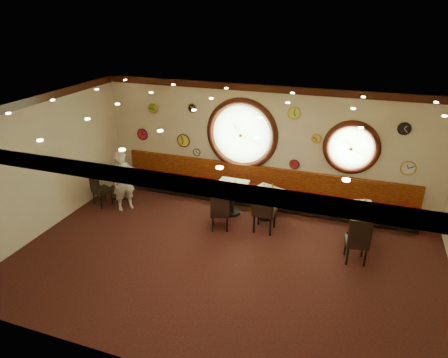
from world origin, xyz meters
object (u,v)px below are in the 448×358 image
(condiment_b_bottle, at_px, (235,181))
(condiment_c_pepper, at_px, (265,188))
(condiment_b_salt, at_px, (230,181))
(condiment_a_pepper, at_px, (120,169))
(table_a, at_px, (119,180))
(chair_d, at_px, (358,238))
(condiment_a_salt, at_px, (118,167))
(condiment_b_pepper, at_px, (229,182))
(condiment_c_salt, at_px, (264,186))
(condiment_d_bottle, at_px, (365,201))
(chair_a, at_px, (98,186))
(condiment_d_salt, at_px, (359,202))
(waiter, at_px, (123,181))
(chair_b, at_px, (220,208))
(table_c, at_px, (266,200))
(condiment_c_bottle, at_px, (272,187))
(table_d, at_px, (359,217))
(condiment_d_pepper, at_px, (363,205))
(table_b, at_px, (231,195))
(condiment_a_bottle, at_px, (121,168))
(chair_c, at_px, (264,206))

(condiment_b_bottle, bearing_deg, condiment_c_pepper, 4.45)
(condiment_b_salt, height_order, condiment_a_pepper, condiment_b_salt)
(table_a, xyz_separation_m, chair_d, (6.41, -1.10, 0.10))
(condiment_a_salt, height_order, condiment_b_pepper, condiment_b_pepper)
(condiment_c_salt, xyz_separation_m, condiment_d_bottle, (2.42, -0.07, 0.02))
(chair_a, distance_m, condiment_b_bottle, 3.68)
(condiment_d_salt, distance_m, condiment_b_pepper, 3.14)
(condiment_b_salt, relative_size, condiment_c_pepper, 0.97)
(condiment_d_salt, bearing_deg, condiment_d_bottle, 12.44)
(chair_a, bearing_deg, condiment_b_pepper, 35.07)
(condiment_d_bottle, bearing_deg, waiter, -172.54)
(condiment_a_pepper, bearing_deg, condiment_d_bottle, 2.02)
(chair_b, xyz_separation_m, waiter, (-2.75, 0.22, 0.20))
(table_c, relative_size, condiment_b_salt, 10.49)
(table_c, height_order, condiment_c_pepper, condiment_c_pepper)
(chair_b, xyz_separation_m, condiment_a_salt, (-3.33, 0.88, 0.28))
(table_c, xyz_separation_m, condiment_a_pepper, (-4.09, -0.20, 0.39))
(condiment_c_salt, bearing_deg, condiment_d_bottle, -1.72)
(table_a, xyz_separation_m, condiment_c_bottle, (4.29, 0.30, 0.33))
(table_d, distance_m, condiment_c_bottle, 2.15)
(condiment_d_pepper, relative_size, waiter, 0.07)
(table_b, distance_m, condiment_a_bottle, 3.18)
(chair_c, distance_m, condiment_a_salt, 4.38)
(chair_a, relative_size, condiment_d_bottle, 4.31)
(condiment_b_salt, height_order, condiment_d_salt, condiment_b_salt)
(condiment_a_salt, relative_size, condiment_a_bottle, 0.68)
(condiment_c_bottle, distance_m, condiment_d_bottle, 2.20)
(condiment_c_salt, bearing_deg, chair_d, -31.06)
(condiment_a_bottle, bearing_deg, condiment_b_salt, 3.00)
(condiment_b_salt, bearing_deg, chair_b, -85.80)
(condiment_a_salt, bearing_deg, table_b, 0.29)
(chair_d, relative_size, condiment_c_bottle, 4.05)
(condiment_c_salt, bearing_deg, condiment_b_pepper, -165.65)
(table_b, distance_m, condiment_a_pepper, 3.21)
(chair_d, relative_size, condiment_c_pepper, 7.66)
(condiment_b_pepper, relative_size, condiment_a_bottle, 0.66)
(table_c, height_order, condiment_a_salt, condiment_a_salt)
(chair_c, relative_size, condiment_c_bottle, 4.50)
(table_d, distance_m, waiter, 5.91)
(condiment_b_bottle, height_order, condiment_c_bottle, condiment_b_bottle)
(table_c, relative_size, chair_d, 1.33)
(table_d, relative_size, condiment_d_pepper, 8.22)
(table_b, bearing_deg, condiment_d_salt, 1.39)
(condiment_d_salt, xyz_separation_m, condiment_b_bottle, (-3.00, -0.04, 0.09))
(chair_b, bearing_deg, condiment_b_bottle, 66.23)
(condiment_c_salt, xyz_separation_m, condiment_a_bottle, (-3.97, -0.28, 0.08))
(table_a, height_order, chair_a, chair_a)
(condiment_a_salt, height_order, condiment_d_pepper, condiment_a_salt)
(chair_c, bearing_deg, condiment_b_salt, 148.11)
(condiment_b_pepper, bearing_deg, chair_b, -86.57)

